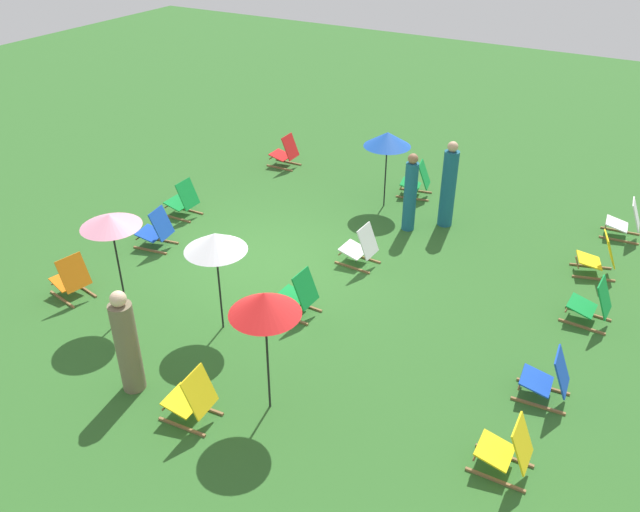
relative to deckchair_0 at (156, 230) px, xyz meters
The scene contains 21 objects.
ground_plane 2.32m from the deckchair_0, 104.64° to the left, with size 40.00×40.00×0.00m, color #2D6026.
deckchair_0 is the anchor object (origin of this frame).
deckchair_1 5.98m from the deckchair_0, 143.32° to the left, with size 0.62×0.84×0.83m.
deckchair_2 3.67m from the deckchair_0, 81.94° to the left, with size 0.50×0.77×0.83m.
deckchair_3 8.48m from the deckchair_0, 113.18° to the left, with size 0.68×0.87×0.83m.
deckchair_4 7.94m from the deckchair_0, 74.71° to the left, with size 0.50×0.77×0.83m.
deckchair_5 4.99m from the deckchair_0, 47.76° to the left, with size 0.54×0.80×0.83m.
deckchair_6 8.15m from the deckchair_0, 102.00° to the left, with size 0.51×0.78×0.83m.
deckchair_7 7.80m from the deckchair_0, 86.17° to the left, with size 0.53×0.79×0.83m.
deckchair_8 4.74m from the deckchair_0, behind, with size 0.49×0.77×0.83m.
deckchair_9 1.38m from the deckchair_0, 161.96° to the right, with size 0.50×0.77×0.83m.
deckchair_10 2.08m from the deckchair_0, ahead, with size 0.61×0.84×0.83m.
deckchair_11 9.50m from the deckchair_0, 122.42° to the left, with size 0.54×0.80×0.83m.
deckchair_12 4.08m from the deckchair_0, 110.53° to the left, with size 0.50×0.78×0.83m.
umbrella_0 5.37m from the deckchair_0, 59.49° to the left, with size 0.96×0.96×1.94m.
umbrella_1 3.37m from the deckchair_0, 61.73° to the left, with size 0.99×0.99×1.77m.
umbrella_2 5.18m from the deckchair_0, 141.42° to the left, with size 1.02×1.02×1.74m.
umbrella_3 2.69m from the deckchair_0, 29.08° to the left, with size 0.96×0.96×1.90m.
person_0 4.17m from the deckchair_0, 37.48° to the left, with size 0.47×0.47×1.68m.
person_1 6.01m from the deckchair_0, 129.18° to the left, with size 0.36×0.36×1.86m.
person_2 5.18m from the deckchair_0, 128.41° to the left, with size 0.36×0.36×1.69m.
Camera 1 is at (8.69, 6.23, 6.52)m, focal length 36.29 mm.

